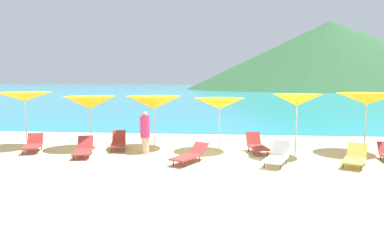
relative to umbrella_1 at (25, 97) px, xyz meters
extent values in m
cube|color=beige|center=(8.30, 7.09, -2.30)|extent=(50.00, 100.00, 0.30)
cube|color=teal|center=(8.30, 224.36, -2.14)|extent=(650.00, 440.00, 0.02)
cone|color=#2D5B33|center=(50.91, 132.49, 11.71)|extent=(117.54, 117.54, 27.73)
cylinder|color=silver|center=(0.00, 0.00, -1.03)|extent=(0.05, 0.05, 2.25)
cone|color=yellow|center=(0.00, 0.00, 0.00)|extent=(2.19, 2.19, 0.39)
sphere|color=silver|center=(0.00, 0.00, 0.13)|extent=(0.07, 0.07, 0.07)
cylinder|color=silver|center=(2.83, 0.05, -1.13)|extent=(0.04, 0.04, 2.05)
cone|color=yellow|center=(2.83, 0.05, -0.23)|extent=(2.29, 2.29, 0.53)
sphere|color=silver|center=(2.83, 0.05, -0.07)|extent=(0.07, 0.07, 0.07)
cylinder|color=silver|center=(5.47, 0.37, -1.13)|extent=(0.05, 0.05, 2.05)
cone|color=yellow|center=(5.47, 0.37, -0.23)|extent=(2.48, 2.48, 0.54)
sphere|color=silver|center=(5.47, 0.37, -0.07)|extent=(0.07, 0.07, 0.07)
cylinder|color=silver|center=(8.21, 0.07, -1.14)|extent=(0.05, 0.05, 2.02)
cone|color=yellow|center=(8.21, 0.07, -0.24)|extent=(2.11, 2.11, 0.45)
sphere|color=silver|center=(8.21, 0.07, -0.10)|extent=(0.07, 0.07, 0.07)
cylinder|color=silver|center=(11.09, -0.70, -1.04)|extent=(0.06, 0.06, 2.22)
cone|color=yellow|center=(11.09, -0.70, -0.04)|extent=(1.88, 1.88, 0.43)
sphere|color=silver|center=(11.09, -0.70, 0.10)|extent=(0.07, 0.07, 0.07)
cylinder|color=silver|center=(13.94, 0.22, -1.03)|extent=(0.05, 0.05, 2.24)
cone|color=yellow|center=(13.94, 0.22, -0.03)|extent=(2.41, 2.41, 0.47)
sphere|color=silver|center=(13.94, 0.22, 0.11)|extent=(0.07, 0.07, 0.07)
cube|color=#A53333|center=(7.14, -2.37, -1.92)|extent=(1.08, 1.38, 0.05)
cube|color=#A53333|center=(7.52, -1.60, -1.75)|extent=(0.71, 0.69, 0.38)
cylinder|color=#333338|center=(6.74, -2.62, -2.05)|extent=(0.04, 0.04, 0.21)
cylinder|color=#333338|center=(7.17, -2.84, -2.05)|extent=(0.04, 0.04, 0.21)
cylinder|color=#333338|center=(7.13, -1.84, -2.05)|extent=(0.04, 0.04, 0.21)
cylinder|color=#333338|center=(7.57, -2.06, -2.05)|extent=(0.04, 0.04, 0.21)
cube|color=#D8BF4C|center=(12.61, -2.33, -1.92)|extent=(1.05, 1.24, 0.05)
cube|color=#D8BF4C|center=(12.93, -1.71, -1.70)|extent=(0.70, 0.59, 0.48)
cylinder|color=#333338|center=(12.23, -2.50, -2.05)|extent=(0.04, 0.04, 0.20)
cylinder|color=#333338|center=(12.70, -2.75, -2.05)|extent=(0.04, 0.04, 0.20)
cylinder|color=#333338|center=(12.57, -1.84, -2.05)|extent=(0.04, 0.04, 0.20)
cylinder|color=#333338|center=(13.05, -2.08, -2.05)|extent=(0.04, 0.04, 0.20)
cube|color=#A53333|center=(3.20, -1.69, -1.95)|extent=(0.92, 1.39, 0.05)
cube|color=#A53333|center=(2.99, -0.91, -1.73)|extent=(0.65, 0.51, 0.48)
cylinder|color=#333338|center=(3.06, -2.15, -2.07)|extent=(0.04, 0.04, 0.17)
cylinder|color=#333338|center=(3.55, -2.02, -2.07)|extent=(0.04, 0.04, 0.17)
cylinder|color=#333338|center=(2.82, -1.29, -2.07)|extent=(0.04, 0.04, 0.17)
cylinder|color=#333338|center=(3.32, -1.15, -2.07)|extent=(0.04, 0.04, 0.17)
cube|color=#A53333|center=(9.73, -0.52, -1.89)|extent=(0.81, 1.27, 0.05)
cube|color=#A53333|center=(9.59, 0.18, -1.65)|extent=(0.62, 0.39, 0.51)
cylinder|color=#333338|center=(9.54, -0.93, -2.03)|extent=(0.04, 0.04, 0.24)
cylinder|color=#333338|center=(10.05, -0.84, -2.03)|extent=(0.04, 0.04, 0.24)
cylinder|color=#333338|center=(9.39, -0.12, -2.03)|extent=(0.04, 0.04, 0.24)
cylinder|color=#333338|center=(9.89, -0.02, -2.03)|extent=(0.04, 0.04, 0.24)
cylinder|color=#333338|center=(14.01, -1.05, -2.07)|extent=(0.04, 0.04, 0.17)
cube|color=#A53333|center=(4.13, -0.39, -1.91)|extent=(0.85, 1.25, 0.05)
cube|color=#A53333|center=(3.95, 0.34, -1.68)|extent=(0.63, 0.51, 0.49)
cylinder|color=#333338|center=(3.98, -0.79, -2.04)|extent=(0.04, 0.04, 0.22)
cylinder|color=#333338|center=(4.46, -0.67, -2.04)|extent=(0.04, 0.04, 0.22)
cylinder|color=#333338|center=(3.78, -0.02, -2.04)|extent=(0.04, 0.04, 0.22)
cylinder|color=#333338|center=(4.26, 0.11, -2.04)|extent=(0.04, 0.04, 0.22)
cube|color=white|center=(10.10, -2.38, -1.93)|extent=(1.04, 1.39, 0.05)
cube|color=white|center=(10.39, -1.68, -1.68)|extent=(0.66, 0.51, 0.52)
cylinder|color=#333338|center=(9.71, -2.66, -2.05)|extent=(0.04, 0.04, 0.20)
cylinder|color=#333338|center=(10.20, -2.85, -2.05)|extent=(0.04, 0.04, 0.20)
cylinder|color=#333338|center=(10.04, -1.85, -2.05)|extent=(0.04, 0.04, 0.20)
cylinder|color=#333338|center=(10.53, -2.04, -2.05)|extent=(0.04, 0.04, 0.20)
cube|color=#A53333|center=(0.86, -1.07, -1.91)|extent=(0.96, 1.30, 0.05)
cube|color=#A53333|center=(0.63, -0.41, -1.71)|extent=(0.64, 0.45, 0.44)
cylinder|color=#333338|center=(0.73, -1.51, -2.04)|extent=(0.04, 0.04, 0.22)
cylinder|color=#333338|center=(1.23, -1.34, -2.04)|extent=(0.04, 0.04, 0.22)
cylinder|color=#333338|center=(0.47, -0.73, -2.04)|extent=(0.04, 0.04, 0.22)
cylinder|color=#333338|center=(0.96, -0.56, -2.04)|extent=(0.04, 0.04, 0.22)
cylinder|color=#DBAA84|center=(5.36, -0.82, -1.84)|extent=(0.28, 0.28, 0.63)
cylinder|color=#D83372|center=(5.36, -0.82, -1.11)|extent=(0.37, 0.37, 0.82)
sphere|color=#DBAA84|center=(5.36, -0.82, -0.60)|extent=(0.21, 0.21, 0.21)
cube|color=#262D47|center=(48.65, 220.75, 1.84)|extent=(56.70, 19.26, 7.95)
cube|color=white|center=(48.65, 220.75, 11.11)|extent=(42.64, 14.94, 10.60)
cylinder|color=red|center=(41.76, 222.28, 17.91)|extent=(2.54, 2.54, 3.00)
camera|label=1|loc=(8.42, -13.55, 0.60)|focal=31.67mm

